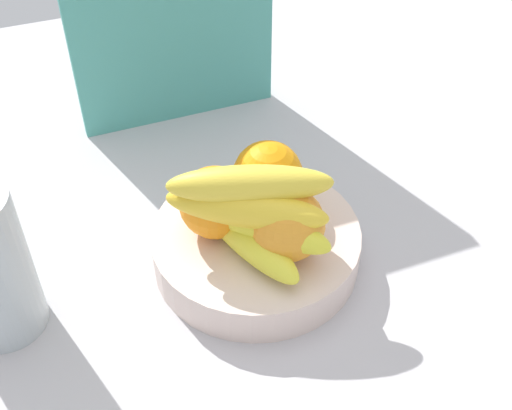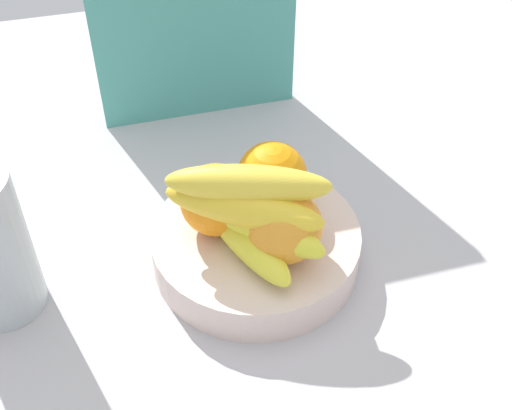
% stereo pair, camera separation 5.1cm
% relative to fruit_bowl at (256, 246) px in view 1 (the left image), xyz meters
% --- Properties ---
extents(ground_plane, '(1.80, 1.40, 0.03)m').
position_rel_fruit_bowl_xyz_m(ground_plane, '(-0.02, -0.02, -0.04)').
color(ground_plane, '#B4B0B3').
extents(fruit_bowl, '(0.23, 0.23, 0.05)m').
position_rel_fruit_bowl_xyz_m(fruit_bowl, '(0.00, 0.00, 0.00)').
color(fruit_bowl, beige).
rests_on(fruit_bowl, ground_plane).
extents(orange_front_left, '(0.08, 0.08, 0.08)m').
position_rel_fruit_bowl_xyz_m(orange_front_left, '(0.03, 0.04, 0.06)').
color(orange_front_left, orange).
rests_on(orange_front_left, fruit_bowl).
extents(orange_front_right, '(0.08, 0.08, 0.08)m').
position_rel_fruit_bowl_xyz_m(orange_front_right, '(-0.04, 0.02, 0.06)').
color(orange_front_right, orange).
rests_on(orange_front_right, fruit_bowl).
extents(orange_center, '(0.08, 0.08, 0.08)m').
position_rel_fruit_bowl_xyz_m(orange_center, '(0.02, -0.04, 0.06)').
color(orange_center, orange).
rests_on(orange_center, fruit_bowl).
extents(banana_bunch, '(0.17, 0.17, 0.11)m').
position_rel_fruit_bowl_xyz_m(banana_bunch, '(-0.01, -0.02, 0.08)').
color(banana_bunch, yellow).
rests_on(banana_bunch, fruit_bowl).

